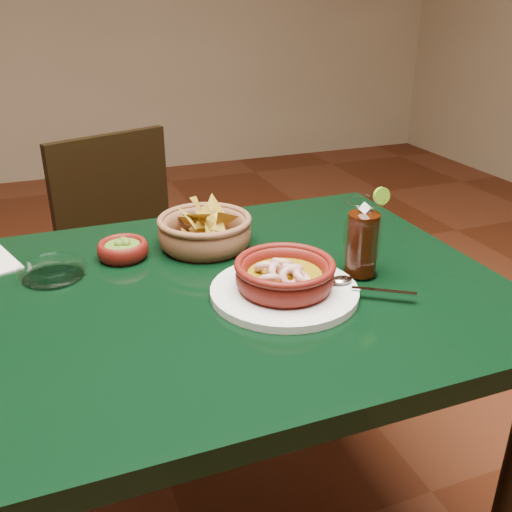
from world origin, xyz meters
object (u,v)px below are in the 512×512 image
object	(u,v)px
cola_drink	(362,239)
shrimp_plate	(285,279)
dining_table	(184,339)
chip_basket	(205,231)
dining_chair	(138,268)

from	to	relation	value
cola_drink	shrimp_plate	bearing A→B (deg)	-171.43
dining_table	cola_drink	bearing A→B (deg)	-8.14
shrimp_plate	chip_basket	distance (m)	0.27
dining_chair	chip_basket	size ratio (longest dim) A/B	3.75
dining_table	cola_drink	distance (m)	0.39
dining_chair	shrimp_plate	world-z (taller)	dining_chair
dining_chair	chip_basket	bearing A→B (deg)	-81.41
shrimp_plate	cola_drink	size ratio (longest dim) A/B	1.97
dining_chair	cola_drink	bearing A→B (deg)	-66.92
shrimp_plate	cola_drink	distance (m)	0.18
dining_chair	cola_drink	xyz separation A→B (m)	(0.32, -0.75, 0.34)
dining_chair	shrimp_plate	distance (m)	0.85
dining_table	cola_drink	world-z (taller)	cola_drink
shrimp_plate	cola_drink	bearing A→B (deg)	8.57
chip_basket	cola_drink	bearing A→B (deg)	-44.51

